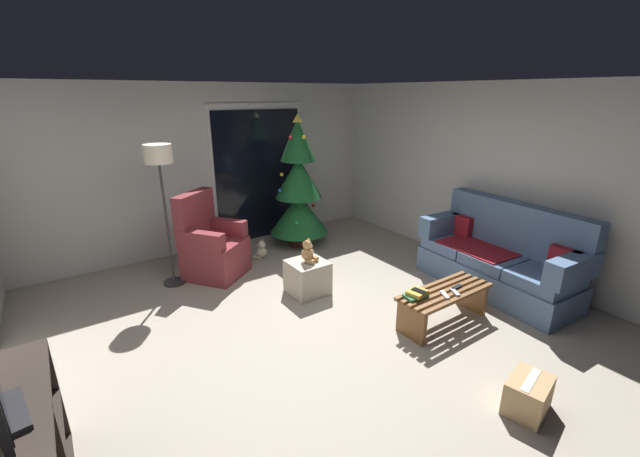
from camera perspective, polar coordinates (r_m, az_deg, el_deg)
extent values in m
plane|color=#9E9384|center=(4.28, 0.98, -14.40)|extent=(7.00, 7.00, 0.00)
cube|color=beige|center=(6.41, -15.31, 8.36)|extent=(5.72, 0.12, 2.50)
cube|color=beige|center=(5.85, 24.60, 6.35)|extent=(0.12, 6.00, 2.50)
cube|color=silver|center=(6.66, -8.77, 7.87)|extent=(1.60, 0.02, 2.20)
cube|color=black|center=(6.66, -8.68, 7.43)|extent=(1.50, 0.02, 2.10)
cube|color=slate|center=(5.45, 23.62, -6.37)|extent=(0.88, 1.95, 0.34)
cube|color=slate|center=(5.05, 29.48, -6.29)|extent=(0.72, 0.64, 0.14)
cube|color=slate|center=(5.34, 23.83, -4.09)|extent=(0.72, 0.64, 0.14)
cube|color=slate|center=(5.69, 18.83, -2.11)|extent=(0.72, 0.64, 0.14)
cube|color=slate|center=(5.48, 26.30, 0.23)|extent=(0.33, 1.91, 0.60)
cube|color=slate|center=(4.89, 32.48, -4.93)|extent=(0.77, 0.25, 0.28)
cube|color=slate|center=(5.79, 17.32, 0.62)|extent=(0.77, 0.25, 0.28)
cube|color=maroon|center=(5.43, 21.70, -2.54)|extent=(0.66, 0.94, 0.02)
cube|color=maroon|center=(5.10, 31.65, -3.90)|extent=(0.14, 0.33, 0.28)
cube|color=maroon|center=(5.80, 19.62, 0.41)|extent=(0.14, 0.33, 0.28)
cube|color=brown|center=(4.34, 19.31, -9.44)|extent=(1.10, 0.05, 0.04)
cube|color=brown|center=(4.38, 18.39, -9.03)|extent=(1.10, 0.05, 0.04)
cube|color=brown|center=(4.43, 17.48, -8.63)|extent=(1.10, 0.05, 0.04)
cube|color=brown|center=(4.47, 16.60, -8.24)|extent=(1.10, 0.05, 0.04)
cube|color=brown|center=(4.52, 15.73, -7.85)|extent=(1.10, 0.05, 0.04)
cube|color=brown|center=(4.18, 12.93, -12.96)|extent=(0.05, 0.36, 0.35)
cube|color=brown|center=(4.88, 20.88, -8.93)|extent=(0.05, 0.36, 0.35)
cube|color=silver|center=(4.30, 17.44, -9.06)|extent=(0.11, 0.16, 0.02)
cube|color=#ADADB2|center=(4.38, 18.77, -8.63)|extent=(0.11, 0.16, 0.02)
cube|color=black|center=(4.49, 18.97, -7.97)|extent=(0.16, 0.06, 0.02)
cube|color=#337042|center=(4.19, 13.54, -9.37)|extent=(0.24, 0.18, 0.03)
cube|color=#B79333|center=(4.19, 13.74, -8.90)|extent=(0.22, 0.20, 0.04)
cube|color=black|center=(4.18, 14.00, -8.64)|extent=(0.09, 0.15, 0.01)
cylinder|color=#4C1E19|center=(6.50, -2.95, -1.86)|extent=(0.36, 0.36, 0.10)
cylinder|color=brown|center=(6.46, -2.97, -0.95)|extent=(0.08, 0.08, 0.12)
cone|color=#195628|center=(6.34, -3.03, 2.24)|extent=(0.92, 0.92, 0.63)
cone|color=#195628|center=(6.20, -3.12, 7.31)|extent=(0.73, 0.73, 0.63)
cone|color=#195628|center=(6.11, -3.21, 12.57)|extent=(0.54, 0.54, 0.63)
sphere|color=gold|center=(6.12, -5.51, 7.71)|extent=(0.06, 0.06, 0.06)
sphere|color=blue|center=(6.11, -5.75, 5.44)|extent=(0.06, 0.06, 0.06)
sphere|color=blue|center=(6.72, -3.94, 3.28)|extent=(0.06, 0.06, 0.06)
sphere|color=red|center=(6.02, -4.27, 12.85)|extent=(0.06, 0.06, 0.06)
sphere|color=red|center=(6.27, -2.29, 11.69)|extent=(0.06, 0.06, 0.06)
sphere|color=blue|center=(6.57, -5.12, 4.45)|extent=(0.06, 0.06, 0.06)
sphere|color=#1E8C33|center=(5.95, -3.41, 0.84)|extent=(0.06, 0.06, 0.06)
sphere|color=gold|center=(6.01, -2.34, 12.92)|extent=(0.06, 0.06, 0.06)
sphere|color=red|center=(6.65, -0.97, 3.29)|extent=(0.06, 0.06, 0.06)
sphere|color=#B233A5|center=(6.51, -0.53, 4.45)|extent=(0.06, 0.06, 0.06)
cone|color=#EAD14C|center=(6.09, -3.27, 15.54)|extent=(0.14, 0.14, 0.12)
cube|color=maroon|center=(5.56, -14.57, -5.00)|extent=(0.95, 0.95, 0.31)
cube|color=maroon|center=(5.47, -14.78, -2.65)|extent=(0.95, 0.95, 0.18)
cube|color=maroon|center=(5.49, -17.50, 1.70)|extent=(0.64, 0.53, 0.64)
cube|color=maroon|center=(5.61, -13.23, 0.20)|extent=(0.46, 0.55, 0.22)
cube|color=maroon|center=(5.17, -16.46, -1.68)|extent=(0.46, 0.55, 0.22)
cylinder|color=#2D2D30|center=(5.56, -20.10, -7.22)|extent=(0.28, 0.28, 0.02)
cylinder|color=#2D2D30|center=(5.27, -21.05, 0.50)|extent=(0.03, 0.03, 1.55)
cylinder|color=beige|center=(5.09, -22.22, 9.89)|extent=(0.32, 0.32, 0.22)
cube|color=black|center=(2.71, -38.46, -20.83)|extent=(0.40, 1.40, 0.04)
cube|color=black|center=(3.48, -36.65, -19.29)|extent=(0.40, 0.04, 0.82)
cube|color=black|center=(2.69, -38.61, -20.28)|extent=(0.25, 0.38, 0.03)
cube|color=black|center=(2.66, -38.82, -19.50)|extent=(0.05, 0.07, 0.06)
cube|color=#B2A893|center=(4.90, -1.80, -7.00)|extent=(0.44, 0.44, 0.42)
cylinder|color=tan|center=(4.82, -0.92, -4.33)|extent=(0.11, 0.13, 0.06)
cylinder|color=tan|center=(4.74, -1.45, -4.76)|extent=(0.11, 0.13, 0.06)
sphere|color=tan|center=(4.78, -1.84, -3.68)|extent=(0.15, 0.15, 0.15)
sphere|color=tan|center=(4.73, -1.85, -2.35)|extent=(0.11, 0.11, 0.11)
sphere|color=tan|center=(4.72, -1.31, -2.56)|extent=(0.04, 0.04, 0.04)
sphere|color=tan|center=(4.75, -1.65, -1.68)|extent=(0.04, 0.04, 0.04)
sphere|color=tan|center=(4.69, -2.06, -1.97)|extent=(0.04, 0.04, 0.04)
sphere|color=tan|center=(4.83, -1.25, -3.32)|extent=(0.06, 0.06, 0.06)
sphere|color=tan|center=(4.71, -2.01, -3.91)|extent=(0.06, 0.06, 0.06)
cylinder|color=beige|center=(6.00, -9.02, -4.07)|extent=(0.12, 0.12, 0.06)
cylinder|color=beige|center=(6.08, -8.66, -3.72)|extent=(0.12, 0.12, 0.06)
sphere|color=beige|center=(5.99, -8.34, -3.36)|extent=(0.15, 0.15, 0.15)
sphere|color=beige|center=(5.95, -8.39, -2.30)|extent=(0.11, 0.11, 0.11)
sphere|color=#F4E5C1|center=(5.97, -8.83, -2.34)|extent=(0.04, 0.04, 0.04)
sphere|color=beige|center=(5.90, -8.55, -2.00)|extent=(0.04, 0.04, 0.04)
sphere|color=beige|center=(5.97, -8.28, -1.75)|extent=(0.04, 0.04, 0.04)
sphere|color=beige|center=(5.94, -8.77, -3.50)|extent=(0.06, 0.06, 0.06)
sphere|color=beige|center=(6.06, -8.27, -3.01)|extent=(0.06, 0.06, 0.06)
cube|color=tan|center=(3.69, 27.64, -20.39)|extent=(0.43, 0.35, 0.28)
cube|color=beige|center=(3.61, 28.00, -18.61)|extent=(0.34, 0.13, 0.00)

